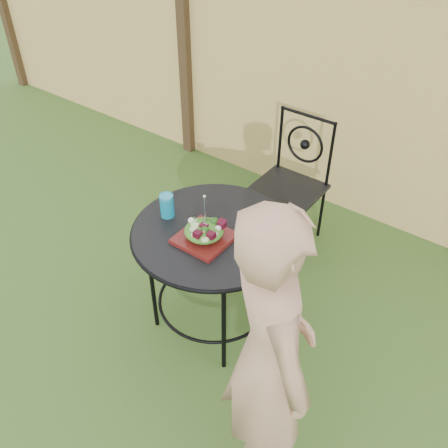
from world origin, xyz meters
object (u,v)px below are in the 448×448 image
at_px(patio_chair, 291,180).
at_px(salad_plate, 204,238).
at_px(patio_table, 214,249).
at_px(diner, 269,357).

relative_size(patio_chair, salad_plate, 3.52).
height_order(patio_table, diner, diner).
xyz_separation_m(patio_chair, salad_plate, (0.07, -1.07, 0.23)).
bearing_deg(patio_chair, patio_table, -86.45).
height_order(patio_table, salad_plate, salad_plate).
distance_m(patio_chair, salad_plate, 1.10).
relative_size(patio_chair, diner, 0.61).
height_order(patio_chair, diner, diner).
bearing_deg(diner, patio_chair, -25.32).
bearing_deg(diner, salad_plate, 4.56).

